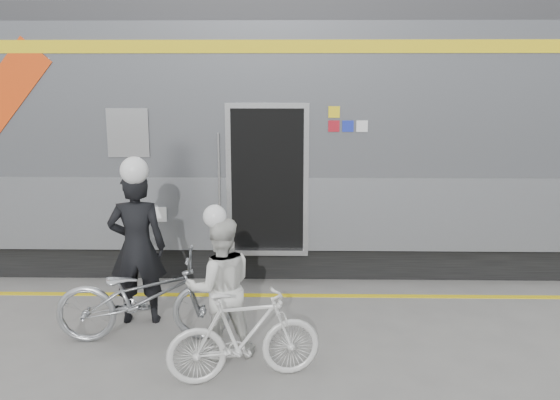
{
  "coord_description": "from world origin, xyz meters",
  "views": [
    {
      "loc": [
        0.78,
        -5.78,
        3.04
      ],
      "look_at": [
        0.64,
        1.6,
        1.5
      ],
      "focal_mm": 38.0,
      "sensor_mm": 36.0,
      "label": 1
    }
  ],
  "objects_px": {
    "man": "(137,248)",
    "bicycle_right": "(244,336)",
    "bicycle_left": "(144,297)",
    "woman": "(221,288)"
  },
  "relations": [
    {
      "from": "man",
      "to": "bicycle_left",
      "type": "distance_m",
      "value": 0.73
    },
    {
      "from": "bicycle_left",
      "to": "bicycle_right",
      "type": "bearing_deg",
      "value": -131.25
    },
    {
      "from": "woman",
      "to": "bicycle_left",
      "type": "bearing_deg",
      "value": -35.35
    },
    {
      "from": "bicycle_left",
      "to": "woman",
      "type": "height_order",
      "value": "woman"
    },
    {
      "from": "bicycle_left",
      "to": "woman",
      "type": "xyz_separation_m",
      "value": [
        0.94,
        -0.36,
        0.25
      ]
    },
    {
      "from": "man",
      "to": "bicycle_right",
      "type": "relative_size",
      "value": 1.22
    },
    {
      "from": "man",
      "to": "bicycle_right",
      "type": "xyz_separation_m",
      "value": [
        1.44,
        -1.46,
        -0.49
      ]
    },
    {
      "from": "man",
      "to": "woman",
      "type": "relative_size",
      "value": 1.23
    },
    {
      "from": "man",
      "to": "woman",
      "type": "distance_m",
      "value": 1.47
    },
    {
      "from": "bicycle_left",
      "to": "man",
      "type": "bearing_deg",
      "value": 15.07
    }
  ]
}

